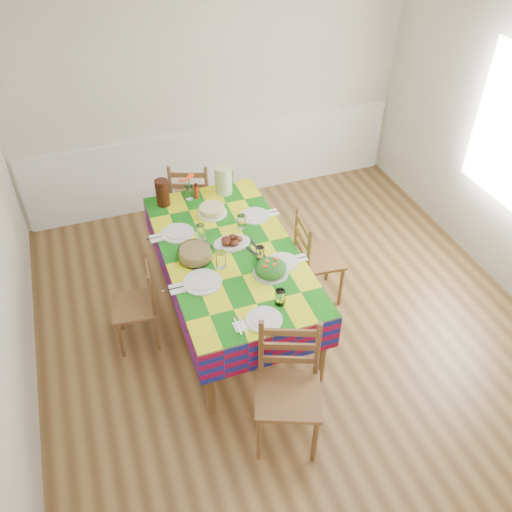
{
  "coord_description": "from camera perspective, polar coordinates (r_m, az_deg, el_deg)",
  "views": [
    {
      "loc": [
        -1.45,
        -3.02,
        3.76
      ],
      "look_at": [
        -0.28,
        0.27,
        0.84
      ],
      "focal_mm": 38.0,
      "sensor_mm": 36.0,
      "label": 1
    }
  ],
  "objects": [
    {
      "name": "pasta_bowl",
      "position": [
        4.57,
        -6.42,
        0.25
      ],
      "size": [
        0.28,
        0.28,
        0.1
      ],
      "color": "white",
      "rests_on": "dining_table"
    },
    {
      "name": "chair_left",
      "position": [
        4.81,
        -12.24,
        -5.06
      ],
      "size": [
        0.41,
        0.42,
        0.87
      ],
      "rotation": [
        0.0,
        0.0,
        -1.68
      ],
      "color": "brown",
      "rests_on": "room"
    },
    {
      "name": "meat_platter",
      "position": [
        4.71,
        -2.57,
        1.53
      ],
      "size": [
        0.33,
        0.24,
        0.06
      ],
      "color": "silver",
      "rests_on": "dining_table"
    },
    {
      "name": "hot_sauce",
      "position": [
        5.29,
        -6.3,
        6.83
      ],
      "size": [
        0.04,
        0.04,
        0.16
      ],
      "primitive_type": "cylinder",
      "color": "red",
      "rests_on": "dining_table"
    },
    {
      "name": "setting_left_far",
      "position": [
        4.84,
        -7.45,
        2.43
      ],
      "size": [
        0.54,
        0.32,
        0.14
      ],
      "rotation": [
        0.0,
        0.0,
        1.57
      ],
      "color": "silver",
      "rests_on": "dining_table"
    },
    {
      "name": "setting_right_far",
      "position": [
        4.98,
        -0.55,
        4.06
      ],
      "size": [
        0.51,
        0.29,
        0.13
      ],
      "rotation": [
        0.0,
        0.0,
        -1.57
      ],
      "color": "silver",
      "rests_on": "dining_table"
    },
    {
      "name": "setting_right_near",
      "position": [
        4.53,
        2.02,
        -0.26
      ],
      "size": [
        0.48,
        0.28,
        0.12
      ],
      "rotation": [
        0.0,
        0.0,
        -1.57
      ],
      "color": "silver",
      "rests_on": "dining_table"
    },
    {
      "name": "name_card",
      "position": [
        3.95,
        1.49,
        -8.19
      ],
      "size": [
        0.09,
        0.03,
        0.02
      ],
      "primitive_type": "cube",
      "color": "silver",
      "rests_on": "dining_table"
    },
    {
      "name": "green_pitcher",
      "position": [
        5.32,
        -3.44,
        8.01
      ],
      "size": [
        0.17,
        0.17,
        0.29
      ],
      "primitive_type": "cylinder",
      "color": "#B6D193",
      "rests_on": "dining_table"
    },
    {
      "name": "room",
      "position": [
        4.13,
        4.94,
        4.03
      ],
      "size": [
        4.58,
        5.08,
        2.78
      ],
      "color": "brown",
      "rests_on": "ground"
    },
    {
      "name": "chair_near",
      "position": [
        4.02,
        3.39,
        -13.83
      ],
      "size": [
        0.6,
        0.59,
        1.06
      ],
      "rotation": [
        0.0,
        0.0,
        -0.38
      ],
      "color": "brown",
      "rests_on": "room"
    },
    {
      "name": "dining_table",
      "position": [
        4.72,
        -2.76,
        -0.22
      ],
      "size": [
        1.12,
        2.09,
        0.81
      ],
      "color": "brown",
      "rests_on": "room"
    },
    {
      "name": "serving_utensils",
      "position": [
        4.65,
        -0.15,
        0.66
      ],
      "size": [
        0.17,
        0.37,
        0.01
      ],
      "color": "black",
      "rests_on": "dining_table"
    },
    {
      "name": "setting_near_head",
      "position": [
        4.07,
        1.4,
        -5.86
      ],
      "size": [
        0.45,
        0.3,
        0.13
      ],
      "color": "silver",
      "rests_on": "dining_table"
    },
    {
      "name": "chair_far",
      "position": [
        5.88,
        -6.72,
        5.8
      ],
      "size": [
        0.56,
        0.54,
        0.98
      ],
      "rotation": [
        0.0,
        0.0,
        2.77
      ],
      "color": "brown",
      "rests_on": "room"
    },
    {
      "name": "chair_right",
      "position": [
        5.12,
        6.24,
        -0.27
      ],
      "size": [
        0.44,
        0.46,
        0.96
      ],
      "rotation": [
        0.0,
        0.0,
        1.48
      ],
      "color": "brown",
      "rests_on": "room"
    },
    {
      "name": "flower_vase",
      "position": [
        5.27,
        -7.13,
        7.0
      ],
      "size": [
        0.16,
        0.14,
        0.26
      ],
      "color": "white",
      "rests_on": "dining_table"
    },
    {
      "name": "wainscot",
      "position": [
        6.56,
        -4.24,
        9.9
      ],
      "size": [
        4.41,
        0.06,
        0.92
      ],
      "color": "white",
      "rests_on": "room"
    },
    {
      "name": "salad_platter",
      "position": [
        4.4,
        1.56,
        -1.36
      ],
      "size": [
        0.29,
        0.29,
        0.12
      ],
      "color": "silver",
      "rests_on": "dining_table"
    },
    {
      "name": "setting_left_near",
      "position": [
        4.39,
        -5.04,
        -1.89
      ],
      "size": [
        0.58,
        0.34,
        0.15
      ],
      "rotation": [
        0.0,
        0.0,
        1.57
      ],
      "color": "silver",
      "rests_on": "dining_table"
    },
    {
      "name": "tea_pitcher",
      "position": [
        5.22,
        -9.82,
        6.59
      ],
      "size": [
        0.13,
        0.13,
        0.26
      ],
      "primitive_type": "cylinder",
      "color": "black",
      "rests_on": "dining_table"
    },
    {
      "name": "cake",
      "position": [
        5.08,
        -4.65,
        4.82
      ],
      "size": [
        0.28,
        0.28,
        0.08
      ],
      "color": "silver",
      "rests_on": "dining_table"
    }
  ]
}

